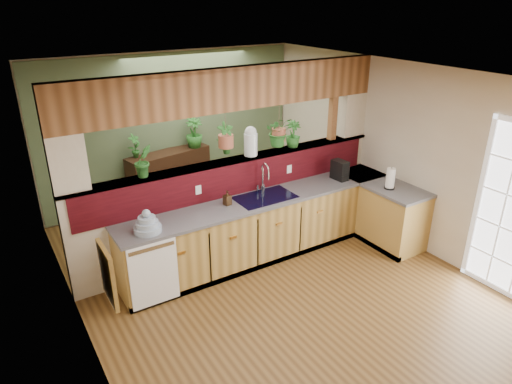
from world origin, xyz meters
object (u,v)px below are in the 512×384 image
soap_dispenser (227,198)px  glass_jar (251,141)px  shelving_console (170,179)px  paper_towel (390,179)px  coffee_maker (340,171)px  dish_stack (147,225)px  faucet (264,177)px

soap_dispenser → glass_jar: glass_jar is taller
soap_dispenser → shelving_console: 2.27m
shelving_console → paper_towel: bearing=-65.4°
coffee_maker → shelving_console: (-1.77, 2.31, -0.53)m
glass_jar → soap_dispenser: bearing=-150.3°
paper_towel → shelving_console: size_ratio=0.22×
paper_towel → glass_jar: bearing=147.6°
dish_stack → paper_towel: (3.35, -0.58, 0.06)m
dish_stack → coffee_maker: coffee_maker is taller
dish_stack → coffee_maker: bearing=1.2°
dish_stack → shelving_console: 2.71m
soap_dispenser → glass_jar: bearing=29.7°
dish_stack → soap_dispenser: 1.15m
dish_stack → glass_jar: bearing=15.8°
soap_dispenser → coffee_maker: 1.85m
glass_jar → shelving_console: 2.25m
soap_dispenser → shelving_console: bearing=88.2°
faucet → glass_jar: bearing=110.5°
faucet → soap_dispenser: size_ratio=2.19×
faucet → paper_towel: 1.79m
faucet → dish_stack: (-1.77, -0.26, -0.14)m
faucet → coffee_maker: 1.23m
coffee_maker → glass_jar: 1.47m
soap_dispenser → coffee_maker: bearing=-3.0°
paper_towel → soap_dispenser: bearing=161.5°
soap_dispenser → paper_towel: size_ratio=0.61×
coffee_maker → shelving_console: bearing=124.2°
glass_jar → paper_towel: bearing=-32.4°
faucet → paper_towel: (1.58, -0.84, -0.08)m
glass_jar → shelving_console: size_ratio=0.28×
soap_dispenser → paper_towel: 2.33m
dish_stack → soap_dispenser: size_ratio=1.64×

